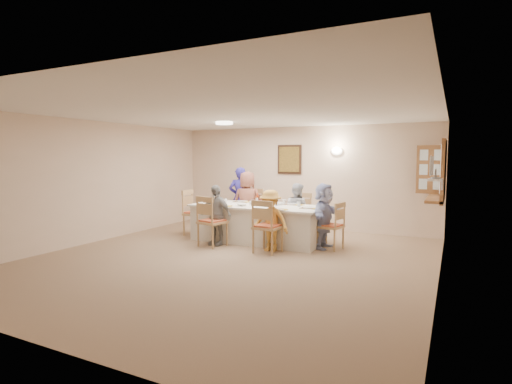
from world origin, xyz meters
The scene contains 49 objects.
ground centered at (0.00, 0.00, 0.00)m, with size 7.00×7.00×0.00m, color brown.
room_walls centered at (0.00, 0.00, 1.51)m, with size 7.00×7.00×7.00m.
wall_picture centered at (-0.30, 3.46, 1.70)m, with size 0.62×0.05×0.72m.
wall_sconce centered at (0.90, 3.44, 1.90)m, with size 0.26×0.09×0.18m, color white.
ceiling_light centered at (-1.00, 1.50, 2.47)m, with size 0.36×0.36×0.05m, color white.
serving_hatch centered at (3.21, 2.40, 1.50)m, with size 0.06×1.50×1.15m, color olive.
hatch_sill centered at (3.09, 2.40, 0.97)m, with size 0.30×1.50×0.05m, color olive.
shutter_door centered at (2.95, 3.16, 1.50)m, with size 0.55×0.04×1.00m, color olive.
fan_shelf centered at (3.13, 1.05, 1.40)m, with size 0.22×0.36×0.03m, color white.
desk_fan centered at (3.10, 1.05, 1.55)m, with size 0.30×0.30×0.28m, color #A5A5A8, non-canonical shape.
dining_table centered at (-0.24, 1.57, 0.38)m, with size 2.76×1.17×0.76m, color silver.
chair_back_left centered at (-0.84, 2.37, 0.51)m, with size 0.49×0.49×1.03m, color tan, non-canonical shape.
chair_back_right centered at (0.36, 2.37, 0.49)m, with size 0.47×0.47×0.97m, color tan, non-canonical shape.
chair_front_left centered at (-0.84, 0.77, 0.51)m, with size 0.48×0.48×1.01m, color tan, non-canonical shape.
chair_front_right centered at (0.36, 0.77, 0.50)m, with size 0.47×0.47×0.99m, color tan, non-canonical shape.
chair_left_end centered at (-1.79, 1.57, 0.51)m, with size 0.49×0.49×1.02m, color tan, non-canonical shape.
chair_right_end centered at (1.31, 1.57, 0.46)m, with size 0.44×0.44×0.91m, color tan, non-canonical shape.
diner_back_left centered at (-0.84, 2.25, 0.72)m, with size 0.77×0.58×1.43m, color brown.
diner_back_right centered at (0.36, 2.25, 0.60)m, with size 0.65×0.55×1.20m, color #ADB1C0.
diner_front_left centered at (-0.84, 0.89, 0.60)m, with size 0.73×0.35×1.21m, color gray.
diner_front_right centered at (0.36, 0.89, 0.58)m, with size 0.78×0.49×1.15m, color gold.
diner_right_end centered at (1.18, 1.57, 0.63)m, with size 0.43×1.19×1.26m, color #A4AFDF.
caregiver centered at (-1.29, 2.72, 0.76)m, with size 0.65×0.56×1.51m, color #2E2893.
placemat_fl centered at (-0.84, 1.15, 0.76)m, with size 0.33×0.24×0.01m, color #472B19.
plate_fl centered at (-0.84, 1.15, 0.77)m, with size 0.24×0.24×0.02m, color white.
napkin_fl centered at (-0.66, 1.10, 0.77)m, with size 0.13×0.13×0.01m, color gold.
placemat_fr centered at (0.36, 1.15, 0.76)m, with size 0.33×0.25×0.01m, color #472B19.
plate_fr centered at (0.36, 1.15, 0.77)m, with size 0.25×0.25×0.02m, color white.
napkin_fr centered at (0.54, 1.10, 0.77)m, with size 0.13×0.13×0.01m, color gold.
placemat_bl centered at (-0.84, 1.99, 0.76)m, with size 0.36×0.27×0.01m, color #472B19.
plate_bl centered at (-0.84, 1.99, 0.77)m, with size 0.26×0.26×0.02m, color white.
napkin_bl centered at (-0.66, 1.94, 0.77)m, with size 0.13×0.13×0.01m, color gold.
placemat_br centered at (0.36, 1.99, 0.76)m, with size 0.33×0.25×0.01m, color #472B19.
plate_br centered at (0.36, 1.99, 0.77)m, with size 0.23×0.23×0.01m, color white.
napkin_br centered at (0.54, 1.94, 0.77)m, with size 0.14×0.14×0.01m, color gold.
placemat_le centered at (-1.34, 1.57, 0.76)m, with size 0.35×0.26×0.01m, color #472B19.
plate_le centered at (-1.34, 1.57, 0.77)m, with size 0.25×0.25×0.02m, color white.
napkin_le centered at (-1.16, 1.52, 0.77)m, with size 0.13×0.13×0.01m, color gold.
placemat_re centered at (0.88, 1.57, 0.76)m, with size 0.33×0.24×0.01m, color #472B19.
plate_re centered at (0.88, 1.57, 0.77)m, with size 0.23×0.23×0.01m, color white.
napkin_re centered at (1.06, 1.52, 0.77)m, with size 0.15×0.15×0.01m, color gold.
teacup_a centered at (-1.02, 1.21, 0.80)m, with size 0.14×0.14×0.08m, color white.
teacup_b centered at (0.13, 2.10, 0.80)m, with size 0.10×0.10×0.09m, color white.
bowl_a centered at (-0.49, 1.33, 0.79)m, with size 0.23×0.23×0.05m, color white.
bowl_b centered at (0.13, 1.81, 0.79)m, with size 0.22×0.22×0.05m, color white.
condiment_ketchup centered at (-0.28, 1.63, 0.88)m, with size 0.13×0.13×0.25m, color #BB3D10.
condiment_brown centered at (-0.23, 1.61, 0.87)m, with size 0.11×0.11×0.22m, color #531F16.
condiment_malt centered at (-0.10, 1.53, 0.84)m, with size 0.17×0.17×0.17m, color #531F16.
drinking_glass centered at (-0.39, 1.62, 0.82)m, with size 0.06×0.06×0.09m, color silver.
Camera 1 is at (3.40, -5.81, 1.76)m, focal length 28.00 mm.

